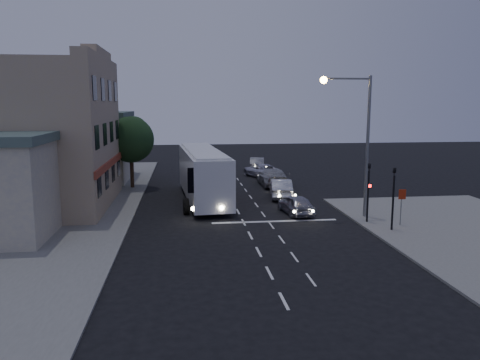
{
  "coord_description": "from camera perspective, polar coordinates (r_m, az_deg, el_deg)",
  "views": [
    {
      "loc": [
        -3.65,
        -26.37,
        7.35
      ],
      "look_at": [
        0.15,
        5.09,
        2.2
      ],
      "focal_mm": 35.0,
      "sensor_mm": 36.0,
      "label": 1
    }
  ],
  "objects": [
    {
      "name": "road_markings",
      "position": [
        30.97,
        2.49,
        -4.5
      ],
      "size": [
        8.0,
        30.55,
        0.01
      ],
      "color": "silver",
      "rests_on": "ground"
    },
    {
      "name": "streetlight",
      "position": [
        30.65,
        14.22,
        5.93
      ],
      "size": [
        3.32,
        0.44,
        9.0
      ],
      "color": "slate",
      "rests_on": "sidewalk_near"
    },
    {
      "name": "street_tree",
      "position": [
        41.74,
        -13.19,
        5.07
      ],
      "size": [
        4.0,
        4.0,
        6.2
      ],
      "color": "black",
      "rests_on": "sidewalk_far"
    },
    {
      "name": "low_building_north",
      "position": [
        47.57,
        -18.86,
        3.96
      ],
      "size": [
        9.4,
        9.4,
        6.5
      ],
      "color": "#A09A92",
      "rests_on": "sidewalk_far"
    },
    {
      "name": "car_suv",
      "position": [
        31.79,
        6.84,
        -2.97
      ],
      "size": [
        2.02,
        4.08,
        1.34
      ],
      "primitive_type": "imported",
      "rotation": [
        0.0,
        0.0,
        3.26
      ],
      "color": "#90909C",
      "rests_on": "ground"
    },
    {
      "name": "tour_bus",
      "position": [
        35.94,
        -4.54,
        0.86
      ],
      "size": [
        3.67,
        13.05,
        3.95
      ],
      "rotation": [
        0.0,
        0.0,
        0.08
      ],
      "color": "white",
      "rests_on": "ground"
    },
    {
      "name": "traffic_signal_side",
      "position": [
        28.29,
        18.22,
        -1.27
      ],
      "size": [
        0.18,
        0.15,
        4.1
      ],
      "color": "black",
      "rests_on": "sidewalk_near"
    },
    {
      "name": "traffic_signal_main",
      "position": [
        29.79,
        15.4,
        -0.63
      ],
      "size": [
        0.25,
        0.35,
        4.1
      ],
      "color": "black",
      "rests_on": "sidewalk_near"
    },
    {
      "name": "regulatory_sign",
      "position": [
        29.73,
        19.11,
        -2.45
      ],
      "size": [
        0.45,
        0.12,
        2.2
      ],
      "color": "slate",
      "rests_on": "sidewalk_near"
    },
    {
      "name": "sidewalk_far",
      "position": [
        36.36,
        -21.67,
        -3.0
      ],
      "size": [
        12.0,
        50.0,
        0.12
      ],
      "primitive_type": "cube",
      "color": "slate",
      "rests_on": "ground"
    },
    {
      "name": "main_building",
      "position": [
        35.95,
        -23.63,
        4.97
      ],
      "size": [
        10.12,
        12.0,
        11.0
      ],
      "color": "tan",
      "rests_on": "sidewalk_far"
    },
    {
      "name": "car_sedan_b",
      "position": [
        42.53,
        3.97,
        0.35
      ],
      "size": [
        2.32,
        5.55,
        1.6
      ],
      "primitive_type": "imported",
      "rotation": [
        0.0,
        0.0,
        3.15
      ],
      "color": "#A1A1A1",
      "rests_on": "ground"
    },
    {
      "name": "ground",
      "position": [
        27.62,
        0.96,
        -6.21
      ],
      "size": [
        120.0,
        120.0,
        0.0
      ],
      "primitive_type": "plane",
      "color": "black"
    },
    {
      "name": "car_sedan_c",
      "position": [
        47.59,
        2.64,
        1.16
      ],
      "size": [
        3.76,
        5.33,
        1.35
      ],
      "primitive_type": "imported",
      "rotation": [
        0.0,
        0.0,
        3.49
      ],
      "color": "#B4B3C2",
      "rests_on": "ground"
    },
    {
      "name": "car_extra",
      "position": [
        52.54,
        2.1,
        1.98
      ],
      "size": [
        2.28,
        4.6,
        1.45
      ],
      "primitive_type": "imported",
      "rotation": [
        0.0,
        0.0,
        2.97
      ],
      "color": "gray",
      "rests_on": "ground"
    },
    {
      "name": "car_sedan_a",
      "position": [
        37.18,
        5.0,
        -1.03
      ],
      "size": [
        2.2,
        4.72,
        1.5
      ],
      "primitive_type": "imported",
      "rotation": [
        0.0,
        0.0,
        3.0
      ],
      "color": "silver",
      "rests_on": "ground"
    }
  ]
}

